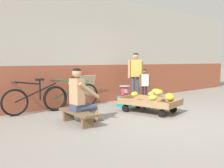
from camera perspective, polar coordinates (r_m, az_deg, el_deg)
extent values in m
plane|color=gray|center=(5.60, 12.47, -8.11)|extent=(80.00, 80.00, 0.00)
cube|color=#A35138|center=(7.64, -5.35, -0.04)|extent=(16.00, 0.30, 1.17)
cube|color=beige|center=(7.66, -5.45, 12.13)|extent=(16.00, 0.30, 2.08)
cube|color=#99754C|center=(6.35, 8.44, -4.31)|extent=(1.13, 1.59, 0.05)
cube|color=#99754C|center=(5.99, 6.59, -4.13)|extent=(0.35, 1.42, 0.10)
cube|color=#99754C|center=(6.69, 10.11, -3.20)|extent=(0.35, 1.42, 0.10)
cube|color=#99754C|center=(6.70, 3.19, -3.11)|extent=(0.83, 0.22, 0.10)
cube|color=#99754C|center=(6.03, 14.29, -4.19)|extent=(0.83, 0.22, 0.10)
cylinder|color=black|center=(6.37, 3.05, -5.55)|extent=(0.09, 0.19, 0.18)
cylinder|color=black|center=(6.89, 6.02, -4.75)|extent=(0.09, 0.19, 0.18)
cylinder|color=black|center=(5.87, 11.25, -6.57)|extent=(0.09, 0.19, 0.18)
cylinder|color=black|center=(6.43, 13.74, -5.59)|extent=(0.09, 0.19, 0.18)
ellipsoid|color=gold|center=(5.94, 9.31, -3.12)|extent=(0.25, 0.20, 0.13)
ellipsoid|color=gold|center=(6.62, 9.08, -2.26)|extent=(0.25, 0.19, 0.13)
ellipsoid|color=gold|center=(6.05, 13.06, -3.03)|extent=(0.26, 0.21, 0.13)
ellipsoid|color=gold|center=(6.51, 5.16, -2.34)|extent=(0.30, 0.27, 0.13)
ellipsoid|color=gold|center=(6.40, 12.89, -2.59)|extent=(0.27, 0.22, 0.13)
ellipsoid|color=yellow|center=(6.01, 10.62, -1.87)|extent=(0.28, 0.24, 0.13)
ellipsoid|color=gold|center=(6.17, 9.94, -1.66)|extent=(0.26, 0.20, 0.13)
cube|color=brown|center=(5.17, -7.90, -6.37)|extent=(0.36, 1.11, 0.05)
cube|color=brown|center=(5.53, -9.85, -7.06)|extent=(0.24, 0.09, 0.22)
cube|color=brown|center=(4.88, -5.64, -8.68)|extent=(0.24, 0.09, 0.22)
cylinder|color=tan|center=(5.48, -4.80, -6.85)|extent=(0.10, 0.10, 0.27)
cube|color=#4C3D2D|center=(5.54, -4.28, -7.93)|extent=(0.22, 0.09, 0.04)
cylinder|color=#38425B|center=(5.34, -6.59, -5.17)|extent=(0.40, 0.14, 0.13)
cylinder|color=tan|center=(5.34, -3.69, -7.17)|extent=(0.10, 0.10, 0.27)
cube|color=#4C3D2D|center=(5.40, -3.16, -8.28)|extent=(0.22, 0.09, 0.04)
cylinder|color=#38425B|center=(5.19, -5.50, -5.46)|extent=(0.40, 0.14, 0.13)
cube|color=#38425B|center=(5.15, -7.91, -5.33)|extent=(0.22, 0.28, 0.14)
cube|color=tan|center=(5.11, -7.96, -1.69)|extent=(0.18, 0.32, 0.52)
cylinder|color=tan|center=(5.35, -7.63, -1.08)|extent=(0.47, 0.08, 0.36)
cylinder|color=tan|center=(5.02, -5.21, -1.47)|extent=(0.47, 0.08, 0.36)
sphere|color=tan|center=(5.07, -8.01, 2.52)|extent=(0.19, 0.19, 0.19)
ellipsoid|color=black|center=(5.07, -8.02, 3.11)|extent=(0.17, 0.17, 0.09)
cube|color=#19847F|center=(7.09, 2.89, -3.96)|extent=(0.36, 0.28, 0.30)
cylinder|color=#28282D|center=(7.06, 2.90, -2.64)|extent=(0.20, 0.20, 0.03)
cube|color=#C6384C|center=(7.05, 2.90, -1.55)|extent=(0.16, 0.10, 0.24)
cylinder|color=white|center=(7.01, 3.21, -1.59)|extent=(0.13, 0.01, 0.13)
cylinder|color=#B2B5BA|center=(7.03, 2.91, -0.46)|extent=(0.30, 0.30, 0.01)
torus|color=black|center=(6.26, -21.24, -3.95)|extent=(0.64, 0.09, 0.64)
torus|color=black|center=(6.60, -12.66, -3.27)|extent=(0.64, 0.09, 0.64)
cylinder|color=black|center=(6.38, -16.88, -1.84)|extent=(1.03, 0.11, 0.43)
cylinder|color=black|center=(6.41, -16.05, -1.43)|extent=(0.04, 0.04, 0.48)
cylinder|color=black|center=(6.30, -18.70, 0.21)|extent=(0.62, 0.08, 0.12)
cube|color=black|center=(6.39, -16.11, 0.98)|extent=(0.21, 0.11, 0.05)
cylinder|color=black|center=(6.21, -21.38, 0.24)|extent=(0.06, 0.48, 0.03)
torus|color=black|center=(6.68, -12.85, -3.17)|extent=(0.64, 0.08, 0.64)
torus|color=black|center=(7.17, -5.45, -2.50)|extent=(0.64, 0.08, 0.64)
cylinder|color=#236B3D|center=(6.89, -9.04, -1.18)|extent=(1.03, 0.08, 0.43)
cylinder|color=#236B3D|center=(6.93, -8.32, -0.80)|extent=(0.04, 0.04, 0.48)
cylinder|color=#236B3D|center=(6.77, -10.59, 0.73)|extent=(0.62, 0.06, 0.12)
cube|color=black|center=(6.91, -8.35, 1.43)|extent=(0.20, 0.11, 0.05)
cylinder|color=black|center=(6.63, -12.93, 0.77)|extent=(0.05, 0.48, 0.03)
cube|color=#C6B289|center=(7.33, -6.45, -1.43)|extent=(0.70, 0.26, 0.88)
cylinder|color=#38425B|center=(7.85, 5.90, -1.24)|extent=(0.10, 0.10, 0.80)
cylinder|color=#38425B|center=(7.80, 4.80, -1.28)|extent=(0.10, 0.10, 0.80)
cube|color=gold|center=(7.78, 5.40, 3.58)|extent=(0.38, 0.32, 0.52)
cylinder|color=tan|center=(7.85, 6.84, 3.43)|extent=(0.07, 0.07, 0.56)
cylinder|color=tan|center=(7.71, 3.92, 3.43)|extent=(0.07, 0.07, 0.56)
sphere|color=tan|center=(7.78, 5.42, 6.34)|extent=(0.19, 0.19, 0.19)
ellipsoid|color=black|center=(7.78, 5.42, 6.72)|extent=(0.17, 0.17, 0.09)
cylinder|color=#232328|center=(7.58, 7.76, -2.49)|extent=(0.07, 0.07, 0.54)
cylinder|color=#232328|center=(7.54, 7.00, -2.52)|extent=(0.07, 0.07, 0.54)
cube|color=silver|center=(7.51, 7.42, 0.87)|extent=(0.25, 0.22, 0.35)
cylinder|color=brown|center=(7.56, 8.42, 0.79)|extent=(0.05, 0.05, 0.38)
cylinder|color=brown|center=(7.46, 6.41, 0.75)|extent=(0.05, 0.05, 0.38)
sphere|color=brown|center=(7.49, 7.45, 2.85)|extent=(0.13, 0.13, 0.13)
ellipsoid|color=black|center=(7.49, 7.45, 3.12)|extent=(0.12, 0.12, 0.06)
cube|color=#3370B7|center=(6.93, 7.87, -4.46)|extent=(0.18, 0.12, 0.24)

